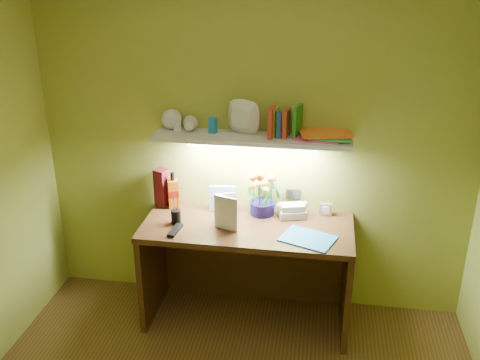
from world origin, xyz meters
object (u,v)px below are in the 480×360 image
at_px(desk, 247,273).
at_px(flower_bouquet, 262,193).
at_px(desk_clock, 326,209).
at_px(whisky_bottle, 173,190).
at_px(telephone, 292,209).

height_order(desk, flower_bouquet, flower_bouquet).
distance_m(desk, desk_clock, 0.70).
bearing_deg(whisky_bottle, flower_bouquet, -0.02).
relative_size(desk, whisky_bottle, 5.30).
bearing_deg(flower_bouquet, telephone, -3.65).
relative_size(flower_bouquet, telephone, 1.71).
xyz_separation_m(telephone, whisky_bottle, (-0.84, 0.01, 0.08)).
height_order(desk, telephone, telephone).
distance_m(telephone, desk_clock, 0.24).
distance_m(desk, whisky_bottle, 0.78).
xyz_separation_m(flower_bouquet, desk_clock, (0.44, 0.05, -0.11)).
height_order(desk, desk_clock, desk_clock).
relative_size(telephone, desk_clock, 2.11).
bearing_deg(whisky_bottle, desk, -19.12).
distance_m(flower_bouquet, whisky_bottle, 0.63).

